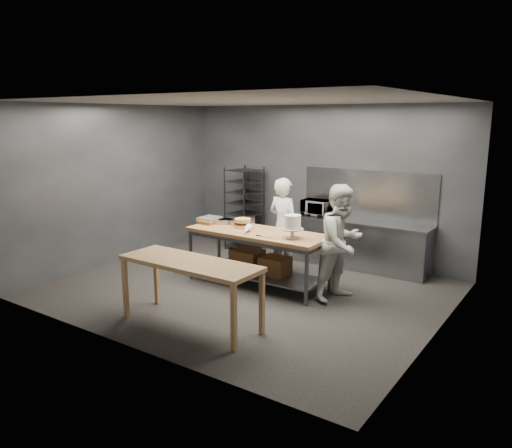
{
  "coord_description": "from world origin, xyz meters",
  "views": [
    {
      "loc": [
        4.5,
        -6.3,
        2.76
      ],
      "look_at": [
        -0.01,
        0.27,
        1.05
      ],
      "focal_mm": 35.0,
      "sensor_mm": 36.0,
      "label": 1
    }
  ],
  "objects_px": {
    "chef_behind": "(283,226)",
    "chef_right": "(342,243)",
    "work_table": "(258,251)",
    "speed_rack": "(244,209)",
    "frosted_cake_stand": "(293,224)",
    "microwave": "(317,208)",
    "layer_cake": "(243,223)",
    "near_counter": "(190,267)"
  },
  "relations": [
    {
      "from": "frosted_cake_stand",
      "to": "layer_cake",
      "type": "bearing_deg",
      "value": 170.54
    },
    {
      "from": "microwave",
      "to": "layer_cake",
      "type": "distance_m",
      "value": 1.85
    },
    {
      "from": "work_table",
      "to": "layer_cake",
      "type": "distance_m",
      "value": 0.56
    },
    {
      "from": "chef_behind",
      "to": "layer_cake",
      "type": "relative_size",
      "value": 6.3
    },
    {
      "from": "chef_behind",
      "to": "chef_right",
      "type": "height_order",
      "value": "chef_right"
    },
    {
      "from": "layer_cake",
      "to": "microwave",
      "type": "bearing_deg",
      "value": 75.4
    },
    {
      "from": "work_table",
      "to": "layer_cake",
      "type": "relative_size",
      "value": 8.73
    },
    {
      "from": "frosted_cake_stand",
      "to": "layer_cake",
      "type": "height_order",
      "value": "frosted_cake_stand"
    },
    {
      "from": "chef_right",
      "to": "near_counter",
      "type": "bearing_deg",
      "value": 164.23
    },
    {
      "from": "near_counter",
      "to": "chef_right",
      "type": "xyz_separation_m",
      "value": [
        1.22,
        2.07,
        0.08
      ]
    },
    {
      "from": "chef_behind",
      "to": "microwave",
      "type": "xyz_separation_m",
      "value": [
        0.09,
        1.08,
        0.18
      ]
    },
    {
      "from": "speed_rack",
      "to": "layer_cake",
      "type": "height_order",
      "value": "speed_rack"
    },
    {
      "from": "chef_behind",
      "to": "chef_right",
      "type": "xyz_separation_m",
      "value": [
        1.4,
        -0.61,
        0.03
      ]
    },
    {
      "from": "chef_behind",
      "to": "layer_cake",
      "type": "bearing_deg",
      "value": 71.26
    },
    {
      "from": "near_counter",
      "to": "frosted_cake_stand",
      "type": "distance_m",
      "value": 1.89
    },
    {
      "from": "work_table",
      "to": "chef_right",
      "type": "xyz_separation_m",
      "value": [
        1.43,
        0.16,
        0.32
      ]
    },
    {
      "from": "microwave",
      "to": "work_table",
      "type": "bearing_deg",
      "value": -93.36
    },
    {
      "from": "frosted_cake_stand",
      "to": "microwave",
      "type": "bearing_deg",
      "value": 107.4
    },
    {
      "from": "work_table",
      "to": "chef_behind",
      "type": "height_order",
      "value": "chef_behind"
    },
    {
      "from": "speed_rack",
      "to": "chef_behind",
      "type": "xyz_separation_m",
      "value": [
        1.58,
        -1.0,
        0.01
      ]
    },
    {
      "from": "frosted_cake_stand",
      "to": "work_table",
      "type": "bearing_deg",
      "value": 170.41
    },
    {
      "from": "chef_right",
      "to": "layer_cake",
      "type": "relative_size",
      "value": 6.49
    },
    {
      "from": "layer_cake",
      "to": "work_table",
      "type": "bearing_deg",
      "value": -9.21
    },
    {
      "from": "work_table",
      "to": "frosted_cake_stand",
      "type": "xyz_separation_m",
      "value": [
        0.73,
        -0.12,
        0.58
      ]
    },
    {
      "from": "chef_behind",
      "to": "layer_cake",
      "type": "height_order",
      "value": "chef_behind"
    },
    {
      "from": "chef_right",
      "to": "frosted_cake_stand",
      "type": "bearing_deg",
      "value": 127.06
    },
    {
      "from": "chef_right",
      "to": "layer_cake",
      "type": "height_order",
      "value": "chef_right"
    },
    {
      "from": "work_table",
      "to": "chef_right",
      "type": "height_order",
      "value": "chef_right"
    },
    {
      "from": "microwave",
      "to": "chef_right",
      "type": "bearing_deg",
      "value": -51.97
    },
    {
      "from": "chef_behind",
      "to": "speed_rack",
      "type": "bearing_deg",
      "value": -23.07
    },
    {
      "from": "chef_behind",
      "to": "chef_right",
      "type": "relative_size",
      "value": 0.97
    },
    {
      "from": "near_counter",
      "to": "microwave",
      "type": "xyz_separation_m",
      "value": [
        -0.09,
        3.75,
        0.24
      ]
    },
    {
      "from": "layer_cake",
      "to": "frosted_cake_stand",
      "type": "bearing_deg",
      "value": -9.46
    },
    {
      "from": "near_counter",
      "to": "chef_right",
      "type": "bearing_deg",
      "value": 59.4
    },
    {
      "from": "speed_rack",
      "to": "chef_behind",
      "type": "height_order",
      "value": "speed_rack"
    },
    {
      "from": "near_counter",
      "to": "frosted_cake_stand",
      "type": "xyz_separation_m",
      "value": [
        0.52,
        1.78,
        0.34
      ]
    },
    {
      "from": "speed_rack",
      "to": "frosted_cake_stand",
      "type": "xyz_separation_m",
      "value": [
        2.28,
        -1.89,
        0.3
      ]
    },
    {
      "from": "microwave",
      "to": "frosted_cake_stand",
      "type": "distance_m",
      "value": 2.07
    },
    {
      "from": "microwave",
      "to": "frosted_cake_stand",
      "type": "bearing_deg",
      "value": -72.6
    },
    {
      "from": "chef_right",
      "to": "speed_rack",
      "type": "bearing_deg",
      "value": 76.56
    },
    {
      "from": "work_table",
      "to": "frosted_cake_stand",
      "type": "distance_m",
      "value": 0.94
    },
    {
      "from": "layer_cake",
      "to": "near_counter",
      "type": "bearing_deg",
      "value": -74.06
    }
  ]
}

